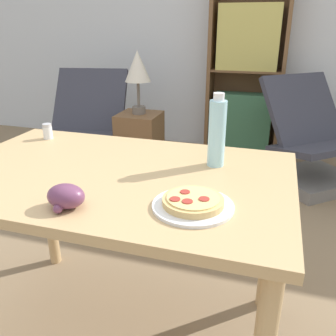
{
  "coord_description": "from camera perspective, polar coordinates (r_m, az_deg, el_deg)",
  "views": [
    {
      "loc": [
        0.51,
        -1.2,
        1.28
      ],
      "look_at": [
        0.19,
        -0.16,
        0.83
      ],
      "focal_mm": 38.0,
      "sensor_mm": 36.0,
      "label": 1
    }
  ],
  "objects": [
    {
      "name": "ground_plane",
      "position": [
        1.83,
        -4.6,
        -22.2
      ],
      "size": [
        14.0,
        14.0,
        0.0
      ],
      "primitive_type": "plane",
      "color": "#897051"
    },
    {
      "name": "wall_back",
      "position": [
        3.86,
        10.13,
        22.25
      ],
      "size": [
        8.0,
        0.05,
        2.6
      ],
      "color": "silver",
      "rests_on": "ground_plane"
    },
    {
      "name": "dining_table",
      "position": [
        1.36,
        -8.26,
        -4.65
      ],
      "size": [
        1.28,
        0.81,
        0.77
      ],
      "color": "tan",
      "rests_on": "ground_plane"
    },
    {
      "name": "pizza_on_plate",
      "position": [
        1.05,
        4.03,
        -5.62
      ],
      "size": [
        0.24,
        0.24,
        0.04
      ],
      "color": "white",
      "rests_on": "dining_table"
    },
    {
      "name": "grape_bunch",
      "position": [
        1.09,
        -16.02,
        -4.41
      ],
      "size": [
        0.12,
        0.11,
        0.07
      ],
      "color": "#6B3856",
      "rests_on": "dining_table"
    },
    {
      "name": "drink_bottle",
      "position": [
        1.34,
        7.86,
        5.67
      ],
      "size": [
        0.06,
        0.06,
        0.28
      ],
      "color": "#A3DBEA",
      "rests_on": "dining_table"
    },
    {
      "name": "salt_shaker",
      "position": [
        1.77,
        -18.74,
        5.58
      ],
      "size": [
        0.04,
        0.04,
        0.07
      ],
      "color": "white",
      "rests_on": "dining_table"
    },
    {
      "name": "lounge_chair_near",
      "position": [
        3.39,
        -12.85,
        4.67
      ],
      "size": [
        0.78,
        0.87,
        0.88
      ],
      "rotation": [
        0.0,
        0.0,
        0.19
      ],
      "color": "slate",
      "rests_on": "ground_plane"
    },
    {
      "name": "lounge_chair_far",
      "position": [
        3.19,
        22.02,
        2.44
      ],
      "size": [
        0.95,
        1.01,
        0.88
      ],
      "rotation": [
        0.0,
        0.0,
        0.71
      ],
      "color": "slate",
      "rests_on": "ground_plane"
    },
    {
      "name": "bookshelf",
      "position": [
        3.7,
        12.33,
        13.88
      ],
      "size": [
        0.74,
        0.29,
        1.69
      ],
      "color": "brown",
      "rests_on": "ground_plane"
    },
    {
      "name": "side_table",
      "position": [
        3.09,
        -4.5,
        3.5
      ],
      "size": [
        0.34,
        0.34,
        0.58
      ],
      "color": "brown",
      "rests_on": "ground_plane"
    },
    {
      "name": "table_lamp",
      "position": [
        2.95,
        -4.89,
        15.51
      ],
      "size": [
        0.21,
        0.21,
        0.51
      ],
      "color": "#665B51",
      "rests_on": "side_table"
    }
  ]
}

